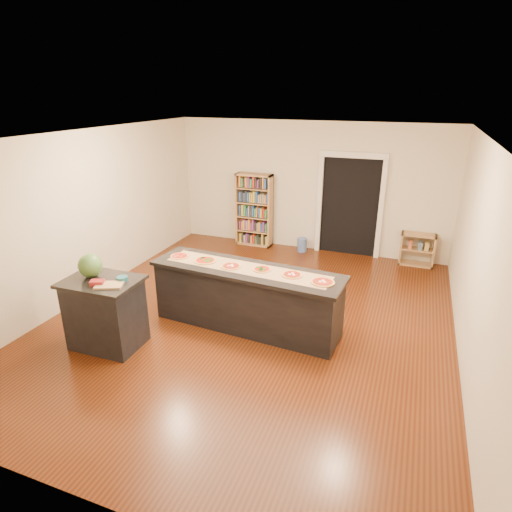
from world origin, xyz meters
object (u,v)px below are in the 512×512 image
at_px(kitchen_island, 247,298).
at_px(waste_bin, 302,245).
at_px(low_shelf, 417,249).
at_px(bookshelf, 254,210).
at_px(side_counter, 106,313).
at_px(watermelon, 90,266).

relative_size(kitchen_island, waste_bin, 9.37).
bearing_deg(low_shelf, bookshelf, -179.96).
distance_m(kitchen_island, side_counter, 2.01).
distance_m(side_counter, watermelon, 0.69).
bearing_deg(bookshelf, waste_bin, -3.09).
distance_m(kitchen_island, bookshelf, 3.74).
bearing_deg(watermelon, waste_bin, 68.71).
distance_m(bookshelf, watermelon, 4.68).
bearing_deg(watermelon, low_shelf, 47.92).
xyz_separation_m(waste_bin, watermelon, (-1.78, -4.57, 1.01)).
height_order(bookshelf, waste_bin, bookshelf).
height_order(low_shelf, watermelon, watermelon).
bearing_deg(kitchen_island, low_shelf, 60.54).
bearing_deg(waste_bin, side_counter, -108.94).
distance_m(side_counter, waste_bin, 4.90).
bearing_deg(bookshelf, low_shelf, 0.04).
bearing_deg(watermelon, side_counter, -15.09).
xyz_separation_m(bookshelf, watermelon, (-0.61, -4.63, 0.34)).
bearing_deg(waste_bin, kitchen_island, -89.13).
height_order(kitchen_island, low_shelf, kitchen_island).
distance_m(kitchen_island, low_shelf, 4.23).
bearing_deg(waste_bin, low_shelf, 1.56).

